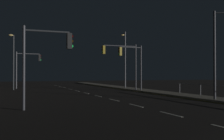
% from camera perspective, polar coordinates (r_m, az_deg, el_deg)
% --- Properties ---
extents(ground_plane, '(112.00, 112.00, 0.00)m').
position_cam_1_polar(ground_plane, '(21.91, -0.13, -6.20)').
color(ground_plane, black).
rests_on(ground_plane, ground).
extents(sidewalk_right, '(2.32, 77.00, 0.14)m').
position_cam_1_polar(sidewalk_right, '(25.50, 15.76, -5.25)').
color(sidewalk_right, gray).
rests_on(sidewalk_right, ground).
extents(lane_markings_center, '(0.14, 50.00, 0.01)m').
position_cam_1_polar(lane_markings_center, '(25.20, -2.97, -5.48)').
color(lane_markings_center, silver).
rests_on(lane_markings_center, ground).
extents(lane_edge_line, '(0.14, 53.00, 0.01)m').
position_cam_1_polar(lane_edge_line, '(28.96, 7.55, -4.86)').
color(lane_edge_line, gold).
rests_on(lane_edge_line, ground).
extents(traffic_light_near_left, '(4.42, 0.34, 5.44)m').
position_cam_1_polar(traffic_light_near_left, '(31.82, 1.96, 2.69)').
color(traffic_light_near_left, '#38383D').
rests_on(traffic_light_near_left, sidewalk_right).
extents(traffic_light_far_left, '(3.43, 0.44, 5.11)m').
position_cam_1_polar(traffic_light_far_left, '(39.81, -17.32, 1.44)').
color(traffic_light_far_left, '#4C4C51').
rests_on(traffic_light_far_left, ground).
extents(traffic_light_near_right, '(3.06, 0.44, 5.23)m').
position_cam_1_polar(traffic_light_near_right, '(31.47, 4.10, 2.35)').
color(traffic_light_near_right, '#38383D').
rests_on(traffic_light_near_right, sidewalk_right).
extents(traffic_light_far_right, '(2.94, 0.34, 4.81)m').
position_cam_1_polar(traffic_light_far_right, '(16.34, -13.55, 3.73)').
color(traffic_light_far_right, '#38383D').
rests_on(traffic_light_far_right, ground).
extents(street_lamp_across_street, '(0.58, 1.68, 7.76)m').
position_cam_1_polar(street_lamp_across_street, '(37.97, 2.68, 3.27)').
color(street_lamp_across_street, '#4C4C51').
rests_on(street_lamp_across_street, sidewalk_right).
extents(street_lamp_mid_block, '(0.72, 2.13, 6.98)m').
position_cam_1_polar(street_lamp_mid_block, '(36.50, -20.07, 2.68)').
color(street_lamp_mid_block, '#2D3033').
rests_on(street_lamp_mid_block, ground).
extents(street_lamp_far_end, '(2.06, 1.19, 6.68)m').
position_cam_1_polar(street_lamp_far_end, '(22.10, 21.73, 4.87)').
color(street_lamp_far_end, '#38383D').
rests_on(street_lamp_far_end, sidewalk_right).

